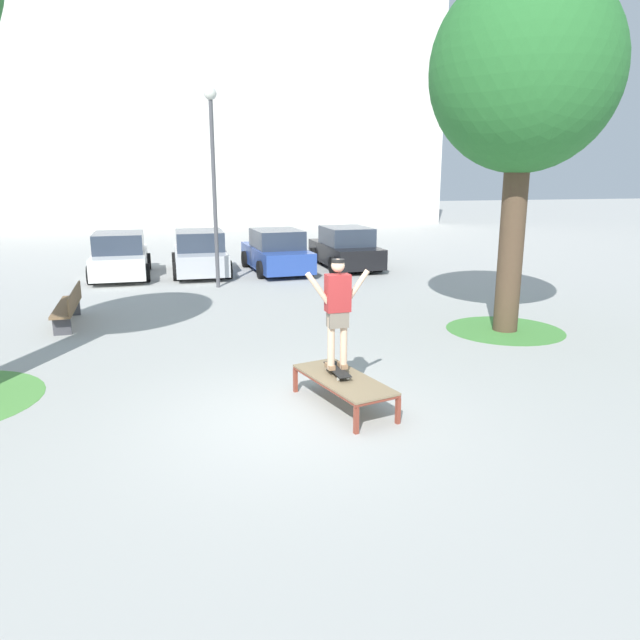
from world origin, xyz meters
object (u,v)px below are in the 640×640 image
car_blue (276,252)px  park_bench (69,306)px  skateboard (337,370)px  light_post (213,159)px  skate_box (343,381)px  car_white (120,256)px  skater (338,306)px  car_black (345,249)px  car_silver (200,254)px  tree_near_right (524,74)px

car_blue → park_bench: size_ratio=1.79×
skateboard → light_post: 10.66m
park_bench → skate_box: bearing=-52.8°
car_white → car_blue: same height
skater → car_white: size_ratio=0.40×
skateboard → park_bench: size_ratio=0.34×
skate_box → skateboard: (-0.05, 0.18, 0.12)m
skateboard → car_white: 13.43m
park_bench → car_black: bearing=38.2°
light_post → car_white: bearing=138.5°
car_silver → car_black: size_ratio=0.99×
skater → car_silver: bearing=96.5°
tree_near_right → car_white: size_ratio=1.77×
car_black → light_post: light_post is taller
skate_box → car_silver: (-1.52, 13.01, 0.28)m
car_black → light_post: (-4.91, -2.90, 3.13)m
tree_near_right → light_post: (-5.91, 6.74, -1.59)m
skater → car_white: skater is taller
skate_box → car_white: (-4.18, 12.96, 0.28)m
skater → skate_box: bearing=-74.7°
car_black → skateboard: bearing=-106.5°
car_black → park_bench: (-8.63, -6.78, -0.24)m
tree_near_right → light_post: size_ratio=1.29×
tree_near_right → light_post: bearing=131.2°
skateboard → skater: (-0.00, 0.00, 0.99)m
light_post → skate_box: bearing=-83.7°
car_silver → park_bench: 7.42m
skate_box → skater: bearing=105.3°
skateboard → car_black: bearing=73.5°
car_silver → car_black: bearing=1.5°
skate_box → skateboard: bearing=105.4°
skater → light_post: (-1.07, 10.08, 2.29)m
car_white → park_bench: 6.62m
park_bench → car_white: bearing=84.3°
car_white → car_silver: bearing=1.2°
skate_box → car_silver: 13.10m
car_white → car_blue: size_ratio=0.98×
skater → car_white: bearing=107.9°
car_silver → car_black: 5.31m
car_silver → skate_box: bearing=-83.3°
skate_box → car_black: bearing=73.9°
skateboard → light_post: (-1.07, 10.08, 3.29)m
car_silver → park_bench: car_silver is taller
car_white → skater: bearing=-72.1°
tree_near_right → skater: bearing=-145.4°
skater → light_post: 10.39m
car_white → tree_near_right: bearing=-46.5°
tree_near_right → car_silver: bearing=123.6°
tree_near_right → car_white: bearing=133.5°
tree_near_right → car_blue: size_ratio=1.74×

